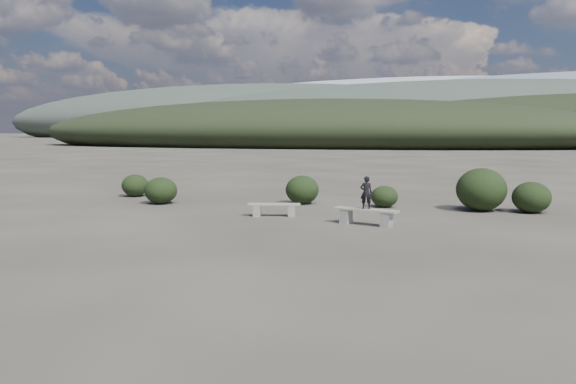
% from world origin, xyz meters
% --- Properties ---
extents(ground, '(1200.00, 1200.00, 0.00)m').
position_xyz_m(ground, '(0.00, 0.00, 0.00)').
color(ground, '#322E27').
rests_on(ground, ground).
extents(bench_left, '(1.74, 0.82, 0.43)m').
position_xyz_m(bench_left, '(-1.34, 5.95, 0.26)').
color(bench_left, slate).
rests_on(bench_left, ground).
extents(bench_right, '(2.00, 0.88, 0.49)m').
position_xyz_m(bench_right, '(1.83, 5.14, 0.30)').
color(bench_right, slate).
rests_on(bench_right, ground).
extents(seated_person, '(0.40, 0.31, 0.97)m').
position_xyz_m(seated_person, '(1.83, 5.14, 0.98)').
color(seated_person, black).
rests_on(seated_person, bench_right).
extents(shrub_a, '(1.25, 1.25, 1.02)m').
position_xyz_m(shrub_a, '(-6.55, 7.69, 0.51)').
color(shrub_a, black).
rests_on(shrub_a, ground).
extents(shrub_b, '(1.28, 1.28, 1.10)m').
position_xyz_m(shrub_b, '(-1.34, 9.28, 0.55)').
color(shrub_b, black).
rests_on(shrub_b, ground).
extents(shrub_c, '(0.99, 0.99, 0.79)m').
position_xyz_m(shrub_c, '(1.80, 9.29, 0.40)').
color(shrub_c, black).
rests_on(shrub_c, ground).
extents(shrub_d, '(1.72, 1.72, 1.51)m').
position_xyz_m(shrub_d, '(5.17, 9.36, 0.75)').
color(shrub_d, black).
rests_on(shrub_d, ground).
extents(shrub_e, '(1.29, 1.29, 1.07)m').
position_xyz_m(shrub_e, '(6.80, 9.37, 0.54)').
color(shrub_e, black).
rests_on(shrub_e, ground).
extents(shrub_f, '(1.12, 1.12, 0.95)m').
position_xyz_m(shrub_f, '(-8.86, 9.52, 0.48)').
color(shrub_f, black).
rests_on(shrub_f, ground).
extents(mountain_ridges, '(500.00, 400.00, 56.00)m').
position_xyz_m(mountain_ridges, '(-7.48, 339.06, 10.84)').
color(mountain_ridges, black).
rests_on(mountain_ridges, ground).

